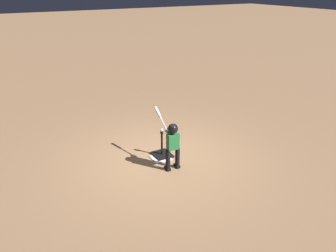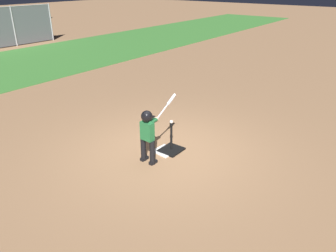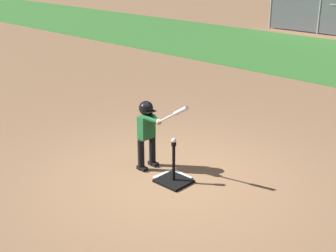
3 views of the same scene
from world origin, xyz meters
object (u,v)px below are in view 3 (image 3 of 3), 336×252
at_px(batter_child, 148,126).
at_px(bleachers_right_center, 315,14).
at_px(baseball, 174,140).
at_px(batting_tee, 174,178).

height_order(batter_child, bleachers_right_center, bleachers_right_center).
bearing_deg(baseball, batter_child, 172.01).
xyz_separation_m(batting_tee, bleachers_right_center, (-5.63, 15.43, 0.56)).
xyz_separation_m(batter_child, bleachers_right_center, (-4.99, 15.34, -0.08)).
height_order(batting_tee, baseball, baseball).
bearing_deg(batting_tee, bleachers_right_center, 110.03).
xyz_separation_m(baseball, bleachers_right_center, (-5.63, 15.43, -0.05)).
bearing_deg(baseball, batting_tee, 90.00).
relative_size(batting_tee, bleachers_right_center, 0.16).
relative_size(batter_child, baseball, 16.95).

